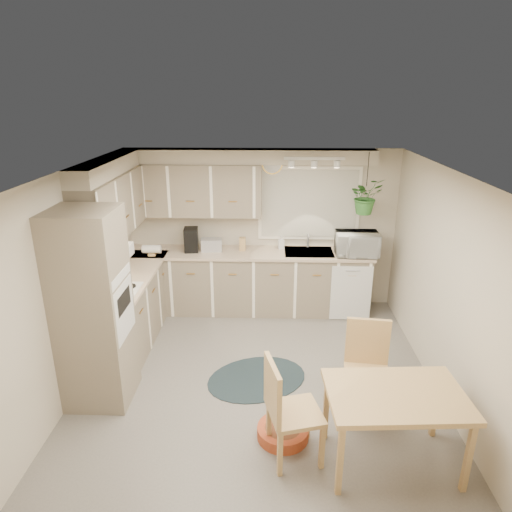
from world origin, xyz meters
The scene contains 35 objects.
floor centered at (0.00, 0.00, 0.00)m, with size 4.20×4.20×0.00m, color slate.
ceiling centered at (0.00, 0.00, 2.40)m, with size 4.20×4.20×0.00m, color silver.
wall_back centered at (0.00, 2.10, 1.20)m, with size 4.00×0.04×2.40m, color #BEB39D.
wall_front centered at (0.00, -2.10, 1.20)m, with size 4.00×0.04×2.40m, color #BEB39D.
wall_left centered at (-2.00, 0.00, 1.20)m, with size 0.04×4.20×2.40m, color #BEB39D.
wall_right centered at (2.00, 0.00, 1.20)m, with size 0.04×4.20×2.40m, color #BEB39D.
base_cab_left centered at (-1.70, 0.88, 0.45)m, with size 0.60×1.85×0.90m, color gray.
base_cab_back centered at (-0.20, 1.80, 0.45)m, with size 3.60×0.60×0.90m, color gray.
counter_left centered at (-1.69, 0.88, 0.92)m, with size 0.64×1.89×0.04m, color tan.
counter_back centered at (-0.20, 1.79, 0.92)m, with size 3.64×0.64×0.04m, color tan.
oven_stack centered at (-1.68, -0.38, 1.05)m, with size 0.65×0.65×2.10m, color gray.
wall_oven_face centered at (-1.35, -0.38, 1.05)m, with size 0.02×0.56×0.58m, color silver.
upper_cab_left centered at (-1.82, 1.00, 1.83)m, with size 0.35×2.00×0.75m, color gray.
upper_cab_back centered at (-1.00, 1.93, 1.83)m, with size 2.00×0.35×0.75m, color gray.
soffit_left centered at (-1.85, 1.00, 2.30)m, with size 0.30×2.00×0.20m, color #BEB39D.
soffit_back centered at (-0.20, 1.95, 2.30)m, with size 3.60×0.30×0.20m, color #BEB39D.
cooktop centered at (-1.68, 0.30, 0.94)m, with size 0.52×0.58×0.02m, color silver.
range_hood centered at (-1.70, 0.30, 1.40)m, with size 0.40×0.60×0.14m, color silver.
window_blinds centered at (0.70, 2.07, 1.60)m, with size 1.40×0.02×1.00m, color silver.
window_frame centered at (0.70, 2.08, 1.60)m, with size 1.50×0.02×1.10m, color white.
sink centered at (0.70, 1.80, 0.90)m, with size 0.70×0.48×0.10m, color #B4B6BC.
dishwasher_front centered at (1.30, 1.49, 0.42)m, with size 0.58×0.01×0.83m, color silver.
track_light_bar centered at (0.70, 1.55, 2.33)m, with size 0.80×0.04×0.04m, color silver.
wall_clock centered at (0.15, 2.07, 2.18)m, with size 0.30×0.30×0.03m, color #E6B551.
dining_table centered at (1.22, -1.24, 0.37)m, with size 1.17×0.78×0.74m, color tan.
chair_left centered at (0.37, -1.19, 0.50)m, with size 0.47×0.47×1.00m, color tan.
chair_back centered at (1.12, -0.59, 0.50)m, with size 0.46×0.46×0.99m, color tan.
braided_rug centered at (-0.01, -0.02, 0.01)m, with size 1.17×0.88×0.01m, color black.
pet_bed centered at (0.27, -0.96, 0.06)m, with size 0.50×0.50×0.11m, color #A33720.
microwave centered at (1.37, 1.70, 1.14)m, with size 0.60×0.33×0.41m, color silver.
soap_bottle centered at (0.30, 1.95, 0.98)m, with size 0.09×0.19×0.09m, color silver.
hanging_plant centered at (1.44, 1.70, 1.74)m, with size 0.45×0.50×0.39m, color #316C2B.
coffee_maker centered at (-1.02, 1.80, 1.11)m, with size 0.20×0.24×0.35m, color black.
toaster centered at (-0.73, 1.82, 1.03)m, with size 0.30×0.17×0.18m, color #B4B6BC.
knife_block centered at (-0.28, 1.85, 1.04)m, with size 0.09×0.09×0.20m, color tan.
Camera 1 is at (0.12, -4.52, 3.14)m, focal length 32.00 mm.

